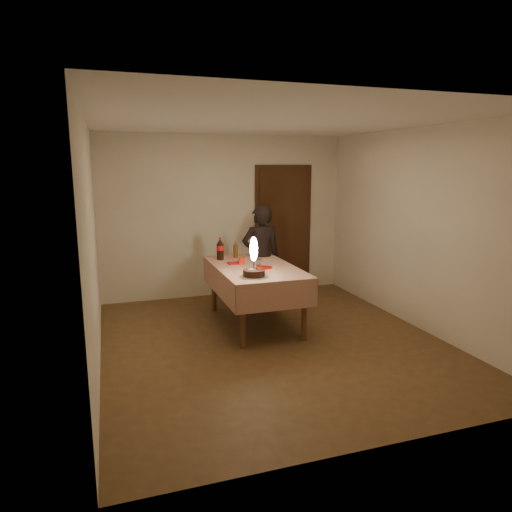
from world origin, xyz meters
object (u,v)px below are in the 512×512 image
object	(u,v)px
red_cup	(241,261)
cola_bottle	(220,249)
photographer	(261,257)
clear_cup	(258,262)
red_plate	(264,267)
amber_bottle_right	(256,249)
dining_table	(255,274)
birthday_cake	(254,267)
amber_bottle_left	(236,249)

from	to	relation	value
red_cup	cola_bottle	size ratio (longest dim) A/B	0.31
photographer	clear_cup	bearing A→B (deg)	-112.00
red_plate	amber_bottle_right	world-z (taller)	amber_bottle_right
clear_cup	dining_table	bearing A→B (deg)	-166.86
birthday_cake	red_cup	size ratio (longest dim) A/B	4.81
clear_cup	photographer	distance (m)	0.67
amber_bottle_left	amber_bottle_right	bearing A→B (deg)	-5.47
cola_bottle	amber_bottle_right	xyz separation A→B (m)	(0.55, 0.05, -0.03)
dining_table	red_cup	world-z (taller)	red_cup
birthday_cake	red_cup	distance (m)	0.69
cola_bottle	amber_bottle_left	bearing A→B (deg)	17.99
clear_cup	amber_bottle_left	world-z (taller)	amber_bottle_left
red_cup	clear_cup	xyz separation A→B (m)	(0.20, -0.13, -0.01)
cola_bottle	photographer	size ratio (longest dim) A/B	0.20
amber_bottle_left	photographer	distance (m)	0.41
dining_table	cola_bottle	size ratio (longest dim) A/B	5.42
clear_cup	cola_bottle	world-z (taller)	cola_bottle
red_plate	cola_bottle	xyz separation A→B (m)	(-0.42, 0.69, 0.15)
red_plate	birthday_cake	bearing A→B (deg)	-123.61
red_cup	cola_bottle	distance (m)	0.48
red_cup	cola_bottle	xyz separation A→B (m)	(-0.19, 0.42, 0.10)
birthday_cake	clear_cup	world-z (taller)	birthday_cake
cola_bottle	amber_bottle_right	bearing A→B (deg)	5.23
clear_cup	amber_bottle_left	distance (m)	0.65
photographer	dining_table	bearing A→B (deg)	-115.60
red_plate	clear_cup	bearing A→B (deg)	104.12
birthday_cake	amber_bottle_left	bearing A→B (deg)	84.88
cola_bottle	photographer	world-z (taller)	photographer
red_cup	amber_bottle_right	size ratio (longest dim) A/B	0.39
photographer	red_cup	bearing A→B (deg)	-132.12
birthday_cake	amber_bottle_left	size ratio (longest dim) A/B	1.89
clear_cup	red_cup	bearing A→B (deg)	146.96
red_plate	red_cup	bearing A→B (deg)	130.90
red_plate	amber_bottle_left	distance (m)	0.80
dining_table	cola_bottle	xyz separation A→B (m)	(-0.33, 0.56, 0.26)
dining_table	clear_cup	world-z (taller)	clear_cup
red_cup	birthday_cake	bearing A→B (deg)	-93.93
birthday_cake	cola_bottle	xyz separation A→B (m)	(-0.14, 1.11, 0.03)
red_plate	clear_cup	xyz separation A→B (m)	(-0.03, 0.14, 0.04)
cola_bottle	amber_bottle_left	distance (m)	0.26
red_plate	amber_bottle_left	xyz separation A→B (m)	(-0.17, 0.77, 0.11)
amber_bottle_right	birthday_cake	bearing A→B (deg)	-109.65
dining_table	red_plate	xyz separation A→B (m)	(0.09, -0.13, 0.11)
clear_cup	amber_bottle_right	size ratio (longest dim) A/B	0.35
dining_table	cola_bottle	world-z (taller)	cola_bottle
cola_bottle	photographer	bearing A→B (deg)	6.20
dining_table	amber_bottle_left	bearing A→B (deg)	97.38
amber_bottle_left	amber_bottle_right	xyz separation A→B (m)	(0.31, -0.03, 0.00)
birthday_cake	amber_bottle_left	xyz separation A→B (m)	(0.11, 1.19, -0.00)
clear_cup	cola_bottle	xyz separation A→B (m)	(-0.38, 0.55, 0.11)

